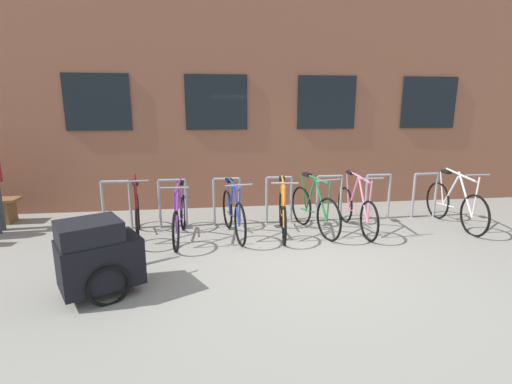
{
  "coord_description": "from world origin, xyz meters",
  "views": [
    {
      "loc": [
        -1.44,
        -4.95,
        2.2
      ],
      "look_at": [
        -0.57,
        1.6,
        0.69
      ],
      "focal_mm": 26.26,
      "sensor_mm": 36.0,
      "label": 1
    }
  ],
  "objects": [
    {
      "name": "bicycle_purple",
      "position": [
        -1.92,
        1.24,
        0.37
      ],
      "size": [
        0.44,
        1.74,
        1.03
      ],
      "color": "black",
      "rests_on": "ground"
    },
    {
      "name": "bicycle_maroon",
      "position": [
        -2.65,
        1.44,
        0.37
      ],
      "size": [
        0.44,
        1.65,
        1.1
      ],
      "color": "black",
      "rests_on": "ground"
    },
    {
      "name": "storefront_building",
      "position": [
        0.0,
        7.0,
        2.66
      ],
      "size": [
        28.0,
        7.64,
        5.32
      ],
      "color": "brown",
      "rests_on": "ground"
    },
    {
      "name": "bicycle_pink",
      "position": [
        1.23,
        1.29,
        0.39
      ],
      "size": [
        0.44,
        1.79,
        1.08
      ],
      "color": "black",
      "rests_on": "ground"
    },
    {
      "name": "bicycle_blue",
      "position": [
        -1.01,
        1.31,
        0.39
      ],
      "size": [
        0.44,
        1.67,
        1.01
      ],
      "color": "black",
      "rests_on": "ground"
    },
    {
      "name": "bicycle_white",
      "position": [
        3.16,
        1.29,
        0.41
      ],
      "size": [
        0.44,
        1.84,
        1.1
      ],
      "color": "black",
      "rests_on": "ground"
    },
    {
      "name": "ground_plane",
      "position": [
        0.0,
        0.0,
        0.0
      ],
      "size": [
        42.0,
        42.0,
        0.0
      ],
      "primitive_type": "plane",
      "color": "gray"
    },
    {
      "name": "bicycle_orange",
      "position": [
        -0.14,
        1.28,
        0.37
      ],
      "size": [
        0.44,
        1.69,
        1.04
      ],
      "color": "black",
      "rests_on": "ground"
    },
    {
      "name": "bike_trailer",
      "position": [
        -2.75,
        -0.6,
        0.48
      ],
      "size": [
        1.43,
        0.96,
        0.94
      ],
      "color": "black",
      "rests_on": "ground"
    },
    {
      "name": "bicycle_green",
      "position": [
        0.44,
        1.32,
        0.4
      ],
      "size": [
        0.55,
        1.67,
        1.05
      ],
      "color": "black",
      "rests_on": "ground"
    },
    {
      "name": "bike_rack",
      "position": [
        -0.09,
        1.9,
        0.54
      ],
      "size": [
        6.53,
        0.05,
        0.92
      ],
      "color": "gray",
      "rests_on": "ground"
    }
  ]
}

